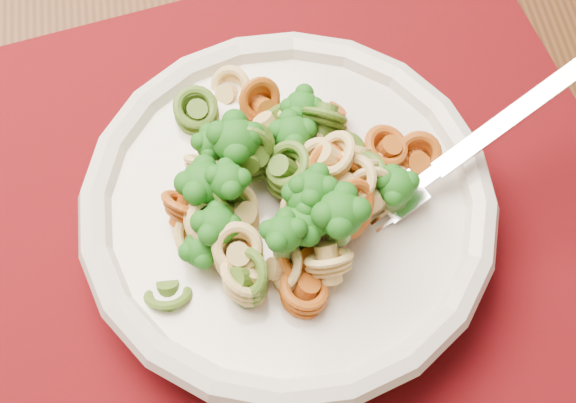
{
  "coord_description": "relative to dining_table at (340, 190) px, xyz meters",
  "views": [
    {
      "loc": [
        0.53,
        -0.87,
        1.21
      ],
      "look_at": [
        0.52,
        -0.65,
        0.78
      ],
      "focal_mm": 50.0,
      "sensor_mm": 36.0,
      "label": 1
    }
  ],
  "objects": [
    {
      "name": "dining_table",
      "position": [
        0.0,
        0.0,
        0.0
      ],
      "size": [
        1.37,
        1.01,
        0.74
      ],
      "rotation": [
        0.0,
        0.0,
        0.18
      ],
      "color": "#502D16",
      "rests_on": "ground"
    },
    {
      "name": "placemat",
      "position": [
        -0.06,
        -0.08,
        0.12
      ],
      "size": [
        0.56,
        0.5,
        0.0
      ],
      "primitive_type": "cube",
      "rotation": [
        0.0,
        0.0,
        0.35
      ],
      "color": "#5A0311",
      "rests_on": "dining_table"
    },
    {
      "name": "pasta_bowl",
      "position": [
        -0.04,
        -0.09,
        0.15
      ],
      "size": [
        0.25,
        0.25,
        0.05
      ],
      "color": "silver",
      "rests_on": "placemat"
    },
    {
      "name": "pasta_broccoli_heap",
      "position": [
        -0.04,
        -0.09,
        0.16
      ],
      "size": [
        0.21,
        0.21,
        0.06
      ],
      "primitive_type": null,
      "color": "#F2CC77",
      "rests_on": "pasta_bowl"
    },
    {
      "name": "fork",
      "position": [
        0.03,
        -0.09,
        0.16
      ],
      "size": [
        0.17,
        0.12,
        0.08
      ],
      "primitive_type": null,
      "rotation": [
        0.0,
        -0.35,
        0.58
      ],
      "color": "silver",
      "rests_on": "pasta_bowl"
    }
  ]
}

